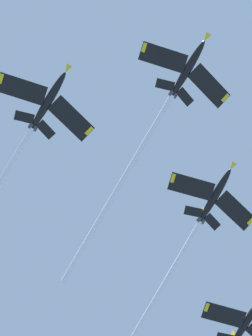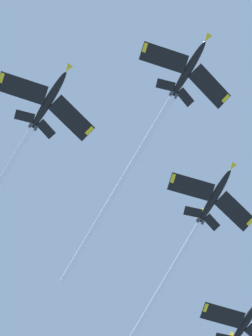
% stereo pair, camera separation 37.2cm
% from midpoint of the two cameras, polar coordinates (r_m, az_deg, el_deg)
% --- Properties ---
extents(jet_lead, '(21.79, 51.95, 18.13)m').
position_cam_midpoint_polar(jet_lead, '(124.62, 2.50, 3.54)').
color(jet_lead, black).
extents(jet_left_wing, '(22.02, 56.46, 18.97)m').
position_cam_midpoint_polar(jet_left_wing, '(131.20, 5.31, -6.96)').
color(jet_left_wing, black).
extents(jet_right_wing, '(21.13, 46.93, 16.92)m').
position_cam_midpoint_polar(jet_right_wing, '(121.47, -9.31, 1.56)').
color(jet_right_wing, black).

